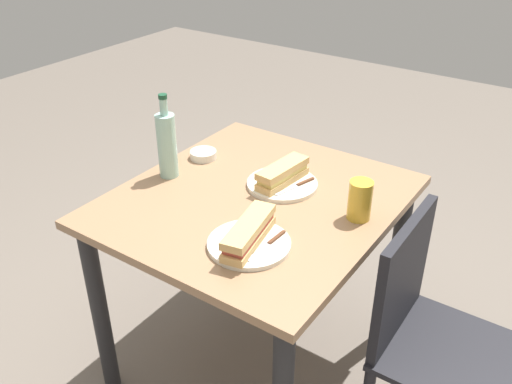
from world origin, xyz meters
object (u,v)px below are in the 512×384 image
dining_table (256,228)px  water_bottle (167,144)px  knife_near (297,185)px  plate_far (249,244)px  knife_far (269,244)px  olive_bowl (203,155)px  baguette_sandwich_far (249,232)px  plate_near (282,184)px  beer_glass (360,200)px  chair_far (426,333)px  baguette_sandwich_near (282,174)px

dining_table → water_bottle: water_bottle is taller
knife_near → plate_far: 0.37m
knife_far → olive_bowl: 0.64m
knife_far → baguette_sandwich_far: bearing=-68.0°
knife_near → plate_far: (0.37, 0.05, -0.01)m
knife_far → plate_near: bearing=-153.8°
beer_glass → plate_near: bearing=-96.9°
dining_table → baguette_sandwich_far: bearing=30.3°
plate_near → plate_far: same height
knife_far → knife_near: bearing=-162.5°
beer_glass → baguette_sandwich_far: bearing=-31.5°
plate_near → baguette_sandwich_far: size_ratio=0.96×
beer_glass → chair_far: bearing=75.0°
baguette_sandwich_far → knife_far: 0.07m
baguette_sandwich_near → knife_near: baguette_sandwich_near is taller
knife_far → olive_bowl: (-0.35, -0.53, -0.00)m
chair_far → plate_near: (-0.12, -0.61, 0.28)m
plate_far → baguette_sandwich_far: size_ratio=0.96×
plate_near → olive_bowl: size_ratio=2.45×
knife_far → water_bottle: (-0.17, -0.55, 0.11)m
chair_far → knife_far: bearing=-63.0°
dining_table → water_bottle: size_ratio=3.13×
dining_table → knife_far: (0.22, 0.20, 0.15)m
knife_near → dining_table: bearing=-36.7°
dining_table → baguette_sandwich_near: (-0.12, 0.03, 0.18)m
plate_far → beer_glass: bearing=148.5°
baguette_sandwich_near → dining_table: bearing=-15.4°
plate_near → baguette_sandwich_near: (0.00, 0.00, 0.04)m
chair_far → knife_far: chair_far is taller
knife_far → water_bottle: water_bottle is taller
baguette_sandwich_far → water_bottle: water_bottle is taller
chair_far → baguette_sandwich_near: bearing=-100.9°
knife_near → plate_far: knife_near is taller
water_bottle → olive_bowl: bearing=175.5°
dining_table → plate_far: (0.25, 0.14, 0.13)m
water_bottle → plate_near: bearing=113.4°
plate_far → knife_far: bearing=112.0°
baguette_sandwich_near → beer_glass: bearing=83.1°
chair_far → plate_far: 0.62m
dining_table → plate_far: bearing=30.3°
plate_near → knife_far: size_ratio=1.38×
baguette_sandwich_near → knife_far: size_ratio=1.26×
plate_far → knife_far: knife_far is taller
knife_near → olive_bowl: (-0.01, -0.43, -0.00)m
baguette_sandwich_near → knife_near: bearing=95.4°
baguette_sandwich_near → olive_bowl: size_ratio=2.23×
knife_near → beer_glass: size_ratio=1.34×
chair_far → baguette_sandwich_far: (0.25, -0.49, 0.32)m
chair_far → baguette_sandwich_far: size_ratio=3.32×
baguette_sandwich_near → baguette_sandwich_far: bearing=17.2°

